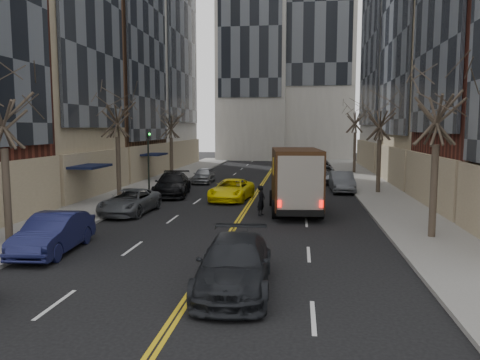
# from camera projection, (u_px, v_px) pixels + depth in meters

# --- Properties ---
(ground) EXTENTS (160.00, 160.00, 0.00)m
(ground) POSITION_uv_depth(u_px,v_px,m) (157.00, 345.00, 10.42)
(ground) COLOR black
(ground) RESTS_ON ground
(sidewalk_left) EXTENTS (4.00, 66.00, 0.15)m
(sidewalk_left) POSITION_uv_depth(u_px,v_px,m) (150.00, 186.00, 38.15)
(sidewalk_left) COLOR slate
(sidewalk_left) RESTS_ON ground
(sidewalk_right) EXTENTS (4.00, 66.00, 0.15)m
(sidewalk_right) POSITION_uv_depth(u_px,v_px,m) (376.00, 189.00, 35.90)
(sidewalk_right) COLOR slate
(sidewalk_right) RESTS_ON ground
(streetwall_left) EXTENTS (14.00, 49.50, 36.00)m
(streetwall_left) POSITION_uv_depth(u_px,v_px,m) (80.00, 5.00, 41.15)
(streetwall_left) COLOR #562319
(streetwall_left) RESTS_ON ground
(streetwall_right) EXTENTS (12.26, 49.00, 34.00)m
(streetwall_right) POSITION_uv_depth(u_px,v_px,m) (464.00, 2.00, 38.41)
(streetwall_right) COLOR #4C301E
(streetwall_right) RESTS_ON ground
(tree_lf_near) EXTENTS (3.20, 3.20, 8.41)m
(tree_lf_near) POSITION_uv_depth(u_px,v_px,m) (1.00, 92.00, 18.70)
(tree_lf_near) COLOR #382D23
(tree_lf_near) RESTS_ON sidewalk_left
(tree_lf_mid) EXTENTS (3.20, 3.20, 8.91)m
(tree_lf_mid) POSITION_uv_depth(u_px,v_px,m) (117.00, 100.00, 30.49)
(tree_lf_mid) COLOR #382D23
(tree_lf_mid) RESTS_ON sidewalk_left
(tree_lf_far) EXTENTS (3.20, 3.20, 8.12)m
(tree_lf_far) POSITION_uv_depth(u_px,v_px,m) (171.00, 114.00, 43.37)
(tree_lf_far) COLOR #382D23
(tree_lf_far) RESTS_ON sidewalk_left
(tree_rt_near) EXTENTS (3.20, 3.20, 8.71)m
(tree_rt_near) POSITION_uv_depth(u_px,v_px,m) (438.00, 88.00, 19.43)
(tree_rt_near) COLOR #382D23
(tree_rt_near) RESTS_ON sidewalk_right
(tree_rt_mid) EXTENTS (3.20, 3.20, 8.32)m
(tree_rt_mid) POSITION_uv_depth(u_px,v_px,m) (381.00, 108.00, 33.27)
(tree_rt_mid) COLOR #382D23
(tree_rt_mid) RESTS_ON sidewalk_right
(tree_rt_far) EXTENTS (3.20, 3.20, 9.11)m
(tree_rt_far) POSITION_uv_depth(u_px,v_px,m) (356.00, 108.00, 47.99)
(tree_rt_far) COLOR #382D23
(tree_rt_far) RESTS_ON sidewalk_right
(traffic_signal) EXTENTS (0.29, 0.26, 4.70)m
(traffic_signal) POSITION_uv_depth(u_px,v_px,m) (148.00, 156.00, 32.71)
(traffic_signal) COLOR black
(traffic_signal) RESTS_ON sidewalk_left
(ups_truck) EXTENTS (3.19, 6.84, 3.63)m
(ups_truck) POSITION_uv_depth(u_px,v_px,m) (295.00, 181.00, 26.35)
(ups_truck) COLOR black
(ups_truck) RESTS_ON ground
(observer_sedan) EXTENTS (2.36, 5.34, 1.53)m
(observer_sedan) POSITION_uv_depth(u_px,v_px,m) (234.00, 264.00, 13.95)
(observer_sedan) COLOR black
(observer_sedan) RESTS_ON ground
(taxi) EXTENTS (2.80, 5.19, 1.38)m
(taxi) POSITION_uv_depth(u_px,v_px,m) (232.00, 190.00, 31.02)
(taxi) COLOR #FEEB0A
(taxi) RESTS_ON ground
(pedestrian) EXTENTS (0.60, 0.71, 1.67)m
(pedestrian) POSITION_uv_depth(u_px,v_px,m) (261.00, 200.00, 25.63)
(pedestrian) COLOR black
(pedestrian) RESTS_ON ground
(parked_lf_b) EXTENTS (1.89, 4.69, 1.52)m
(parked_lf_b) POSITION_uv_depth(u_px,v_px,m) (54.00, 233.00, 18.06)
(parked_lf_b) COLOR #13173E
(parked_lf_b) RESTS_ON ground
(parked_lf_c) EXTENTS (2.48, 5.00, 1.36)m
(parked_lf_c) POSITION_uv_depth(u_px,v_px,m) (130.00, 202.00, 26.16)
(parked_lf_c) COLOR #494C51
(parked_lf_c) RESTS_ON ground
(parked_lf_d) EXTENTS (2.97, 5.80, 1.61)m
(parked_lf_d) POSITION_uv_depth(u_px,v_px,m) (172.00, 184.00, 33.04)
(parked_lf_d) COLOR black
(parked_lf_d) RESTS_ON ground
(parked_lf_e) EXTENTS (1.64, 3.99, 1.35)m
(parked_lf_e) POSITION_uv_depth(u_px,v_px,m) (204.00, 175.00, 40.54)
(parked_lf_e) COLOR #939699
(parked_lf_e) RESTS_ON ground
(parked_rt_a) EXTENTS (1.69, 4.62, 1.51)m
(parked_rt_a) POSITION_uv_depth(u_px,v_px,m) (342.00, 182.00, 35.08)
(parked_rt_a) COLOR #4C4F54
(parked_rt_a) RESTS_ON ground
(parked_rt_b) EXTENTS (2.65, 5.46, 1.50)m
(parked_rt_b) POSITION_uv_depth(u_px,v_px,m) (322.00, 174.00, 40.79)
(parked_rt_b) COLOR #93969A
(parked_rt_b) RESTS_ON ground
(parked_rt_c) EXTENTS (2.73, 5.45, 1.52)m
(parked_rt_c) POSITION_uv_depth(u_px,v_px,m) (319.00, 168.00, 47.02)
(parked_rt_c) COLOR black
(parked_rt_c) RESTS_ON ground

